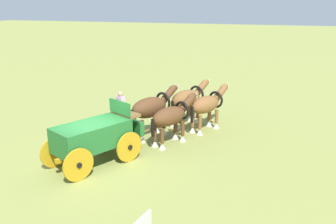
% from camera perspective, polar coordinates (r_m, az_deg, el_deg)
% --- Properties ---
extents(ground_plane, '(220.00, 220.00, 0.00)m').
position_cam_1_polar(ground_plane, '(14.88, -11.72, -8.07)').
color(ground_plane, olive).
extents(show_wagon, '(5.77, 3.17, 2.65)m').
position_cam_1_polar(show_wagon, '(14.52, -11.52, -3.71)').
color(show_wagon, '#236B2D').
rests_on(show_wagon, ground).
extents(draft_horse_rear_near, '(2.97, 1.73, 2.30)m').
position_cam_1_polar(draft_horse_rear_near, '(17.08, -2.66, 0.62)').
color(draft_horse_rear_near, brown).
rests_on(draft_horse_rear_near, ground).
extents(draft_horse_rear_off, '(2.85, 1.64, 2.13)m').
position_cam_1_polar(draft_horse_rear_off, '(16.26, 0.54, -0.76)').
color(draft_horse_rear_off, brown).
rests_on(draft_horse_rear_off, ground).
extents(draft_horse_lead_near, '(2.89, 1.70, 2.21)m').
position_cam_1_polar(draft_horse_lead_near, '(18.91, 3.11, 1.96)').
color(draft_horse_lead_near, brown).
rests_on(draft_horse_lead_near, ground).
extents(draft_horse_lead_off, '(2.84, 1.64, 2.16)m').
position_cam_1_polar(draft_horse_lead_off, '(18.14, 6.23, 1.09)').
color(draft_horse_lead_off, brown).
rests_on(draft_horse_lead_off, ground).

